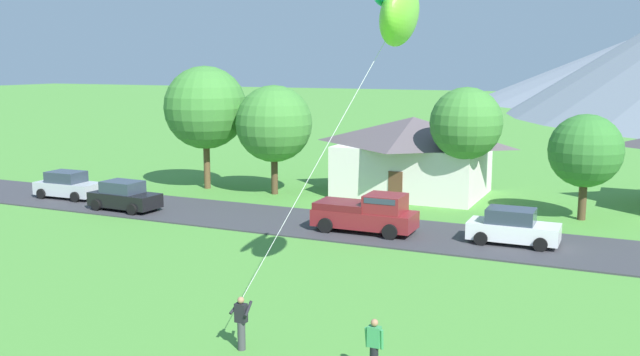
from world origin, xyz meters
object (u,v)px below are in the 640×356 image
tree_near_left (274,124)px  watcher_person (374,347)px  parked_car_silver_mid_west (68,185)px  tree_center (205,108)px  house_leftmost (413,154)px  tree_left_of_center (585,151)px  tree_right_of_center (466,124)px  kite_flyer_with_kite (396,17)px  parked_car_black_mid_east (124,196)px  pickup_truck_maroon_west_side (367,213)px  parked_car_white_west_end (513,227)px

tree_near_left → watcher_person: tree_near_left is taller
parked_car_silver_mid_west → watcher_person: bearing=-30.9°
tree_center → watcher_person: bearing=-47.9°
house_leftmost → tree_center: bearing=-164.0°
tree_left_of_center → tree_right_of_center: (-6.67, 0.50, 1.19)m
tree_right_of_center → parked_car_silver_mid_west: (-23.41, -7.77, -4.14)m
house_leftmost → tree_left_of_center: (10.75, -3.40, 1.19)m
kite_flyer_with_kite → parked_car_black_mid_east: bearing=153.9°
tree_near_left → pickup_truck_maroon_west_side: bearing=-38.7°
pickup_truck_maroon_west_side → kite_flyer_with_kite: bearing=-65.1°
tree_center → kite_flyer_with_kite: size_ratio=0.74×
tree_near_left → tree_right_of_center: tree_right_of_center is taller
house_leftmost → tree_near_left: tree_near_left is taller
tree_right_of_center → kite_flyer_with_kite: kite_flyer_with_kite is taller
tree_left_of_center → tree_center: tree_center is taller
house_leftmost → parked_car_silver_mid_west: house_leftmost is taller
tree_center → house_leftmost: bearing=16.0°
tree_center → kite_flyer_with_kite: kite_flyer_with_kite is taller
house_leftmost → parked_car_black_mid_east: 18.31m
tree_left_of_center → pickup_truck_maroon_west_side: bearing=-141.1°
tree_near_left → parked_car_silver_mid_west: bearing=-148.0°
parked_car_black_mid_east → kite_flyer_with_kite: size_ratio=0.38×
parked_car_white_west_end → kite_flyer_with_kite: size_ratio=0.38×
house_leftmost → parked_car_white_west_end: bearing=-52.1°
tree_near_left → tree_left_of_center: size_ratio=1.22×
tree_center → parked_car_white_west_end: bearing=-17.2°
house_leftmost → parked_car_white_west_end: 13.45m
watcher_person → parked_car_silver_mid_west: bearing=149.1°
tree_near_left → pickup_truck_maroon_west_side: (9.31, -7.46, -3.56)m
house_leftmost → parked_car_silver_mid_west: bearing=-151.1°
tree_left_of_center → watcher_person: (-3.67, -23.09, -2.94)m
tree_near_left → parked_car_white_west_end: bearing=-22.4°
house_leftmost → watcher_person: (7.08, -26.49, -1.75)m
parked_car_silver_mid_west → pickup_truck_maroon_west_side: (20.42, -0.54, 0.19)m
parked_car_silver_mid_west → tree_center: bearing=49.1°
parked_car_black_mid_east → tree_near_left: bearing=56.8°
tree_center → parked_car_silver_mid_west: (-5.92, -6.83, -4.66)m
tree_right_of_center → parked_car_white_west_end: size_ratio=1.70×
parked_car_silver_mid_west → house_leftmost: bearing=28.9°
kite_flyer_with_kite → tree_left_of_center: bearing=75.3°
tree_right_of_center → house_leftmost: bearing=144.6°
parked_car_silver_mid_west → pickup_truck_maroon_west_side: 20.43m
parked_car_white_west_end → parked_car_silver_mid_west: same height
parked_car_silver_mid_west → watcher_person: 30.79m
tree_near_left → parked_car_silver_mid_west: tree_near_left is taller
tree_right_of_center → pickup_truck_maroon_west_side: 9.67m
tree_center → tree_right_of_center: size_ratio=1.16×
kite_flyer_with_kite → house_leftmost: bearing=105.3°
tree_left_of_center → tree_center: size_ratio=0.70×
tree_left_of_center → tree_center: (-24.16, -0.43, 1.71)m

